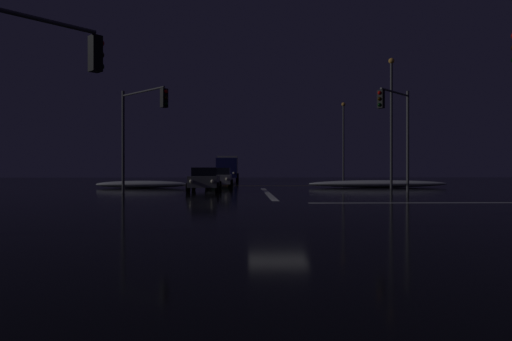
# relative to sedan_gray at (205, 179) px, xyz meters

# --- Properties ---
(ground) EXTENTS (120.00, 120.00, 0.10)m
(ground) POSITION_rel_sedan_gray_xyz_m (4.01, -10.28, -0.85)
(ground) COLOR black
(stop_line_north) EXTENTS (0.35, 14.72, 0.01)m
(stop_line_north) POSITION_rel_sedan_gray_xyz_m (4.01, -1.70, -0.80)
(stop_line_north) COLOR white
(stop_line_north) RESTS_ON ground
(centre_line_ns) EXTENTS (22.00, 0.15, 0.01)m
(centre_line_ns) POSITION_rel_sedan_gray_xyz_m (4.01, 9.90, -0.80)
(centre_line_ns) COLOR yellow
(centre_line_ns) RESTS_ON ground
(crosswalk_bar_east) EXTENTS (14.72, 0.40, 0.01)m
(crosswalk_bar_east) POSITION_rel_sedan_gray_xyz_m (12.69, -10.28, -0.80)
(crosswalk_bar_east) COLOR white
(crosswalk_bar_east) RESTS_ON ground
(snow_bank_left_curb) EXTENTS (7.15, 1.50, 0.56)m
(snow_bank_left_curb) POSITION_rel_sedan_gray_xyz_m (-5.37, 5.64, -0.52)
(snow_bank_left_curb) COLOR white
(snow_bank_left_curb) RESTS_ON ground
(snow_bank_right_curb) EXTENTS (11.22, 1.50, 0.57)m
(snow_bank_right_curb) POSITION_rel_sedan_gray_xyz_m (13.39, 6.13, -0.52)
(snow_bank_right_curb) COLOR white
(snow_bank_right_curb) RESTS_ON ground
(sedan_gray) EXTENTS (2.02, 4.33, 1.57)m
(sedan_gray) POSITION_rel_sedan_gray_xyz_m (0.00, 0.00, 0.00)
(sedan_gray) COLOR slate
(sedan_gray) RESTS_ON ground
(sedan_silver) EXTENTS (2.02, 4.33, 1.57)m
(sedan_silver) POSITION_rel_sedan_gray_xyz_m (0.66, 6.13, 0.00)
(sedan_silver) COLOR #B7B7BC
(sedan_silver) RESTS_ON ground
(sedan_green) EXTENTS (2.02, 4.33, 1.57)m
(sedan_green) POSITION_rel_sedan_gray_xyz_m (0.40, 12.26, 0.00)
(sedan_green) COLOR #14512D
(sedan_green) RESTS_ON ground
(sedan_orange) EXTENTS (2.02, 4.33, 1.57)m
(sedan_orange) POSITION_rel_sedan_gray_xyz_m (0.14, 17.96, 0.00)
(sedan_orange) COLOR #C66014
(sedan_orange) RESTS_ON ground
(box_truck) EXTENTS (2.68, 8.28, 3.08)m
(box_truck) POSITION_rel_sedan_gray_xyz_m (0.60, 25.60, 0.91)
(box_truck) COLOR navy
(box_truck) RESTS_ON ground
(traffic_signal_sw) EXTENTS (3.48, 3.48, 5.76)m
(traffic_signal_sw) POSITION_rel_sedan_gray_xyz_m (-3.56, -17.85, 3.21)
(traffic_signal_sw) COLOR #4C4C51
(traffic_signal_sw) RESTS_ON ground
(traffic_signal_ne) EXTENTS (2.83, 2.83, 6.43)m
(traffic_signal_ne) POSITION_rel_sedan_gray_xyz_m (11.93, -2.36, 3.60)
(traffic_signal_ne) COLOR #4C4C51
(traffic_signal_ne) RESTS_ON ground
(traffic_signal_nw) EXTENTS (3.41, 3.41, 6.34)m
(traffic_signal_nw) POSITION_rel_sedan_gray_xyz_m (-3.65, -2.62, 3.59)
(traffic_signal_nw) COLOR #4C4C51
(traffic_signal_nw) RESTS_ON ground
(streetlamp_right_far) EXTENTS (0.44, 0.44, 8.92)m
(streetlamp_right_far) POSITION_rel_sedan_gray_xyz_m (13.69, 19.90, 4.34)
(streetlamp_right_far) COLOR #424247
(streetlamp_right_far) RESTS_ON ground
(streetlamp_right_near) EXTENTS (0.44, 0.44, 9.84)m
(streetlamp_right_near) POSITION_rel_sedan_gray_xyz_m (13.69, 3.90, 4.82)
(streetlamp_right_near) COLOR #424247
(streetlamp_right_near) RESTS_ON ground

